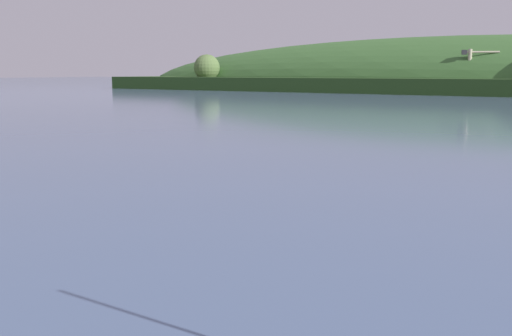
{
  "coord_description": "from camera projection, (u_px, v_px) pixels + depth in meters",
  "views": [
    {
      "loc": [
        21.41,
        9.33,
        8.36
      ],
      "look_at": [
        1.65,
        42.21,
        1.88
      ],
      "focal_mm": 40.06,
      "sensor_mm": 36.0,
      "label": 1
    }
  ],
  "objects": [
    {
      "name": "dockside_crane",
      "position": [
        470.0,
        73.0,
        213.92
      ],
      "size": [
        13.14,
        5.41,
        16.72
      ],
      "rotation": [
        0.0,
        0.0,
        0.3
      ],
      "color": "#4C4C51",
      "rests_on": "ground"
    },
    {
      "name": "far_shoreline_hill",
      "position": [
        460.0,
        90.0,
        245.76
      ],
      "size": [
        444.21,
        107.61,
        47.38
      ],
      "rotation": [
        0.0,
        0.0,
        -0.03
      ],
      "color": "#27431B",
      "rests_on": "ground"
    }
  ]
}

